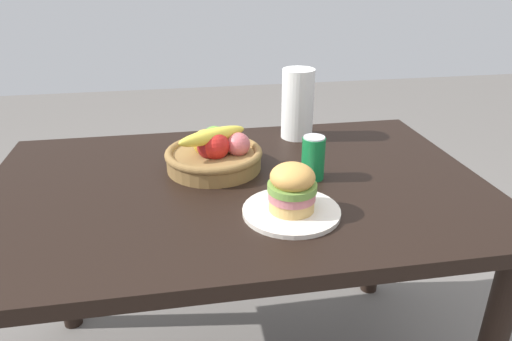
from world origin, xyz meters
TOP-DOWN VIEW (x-y plane):
  - dining_table at (0.00, 0.00)m, footprint 1.40×0.90m
  - plate at (0.11, -0.20)m, footprint 0.24×0.24m
  - sandwich at (0.11, -0.20)m, footprint 0.12×0.12m
  - soda_can at (0.22, -0.01)m, footprint 0.07×0.07m
  - fruit_basket at (-0.05, 0.11)m, footprint 0.29×0.29m
  - paper_towel_roll at (0.26, 0.33)m, footprint 0.11×0.11m

SIDE VIEW (x-z plane):
  - dining_table at x=0.00m, z-range 0.27..1.02m
  - plate at x=0.11m, z-range 0.75..0.76m
  - fruit_basket at x=-0.05m, z-range 0.73..0.87m
  - soda_can at x=0.22m, z-range 0.75..0.88m
  - sandwich at x=0.11m, z-range 0.76..0.88m
  - paper_towel_roll at x=0.26m, z-range 0.75..0.99m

